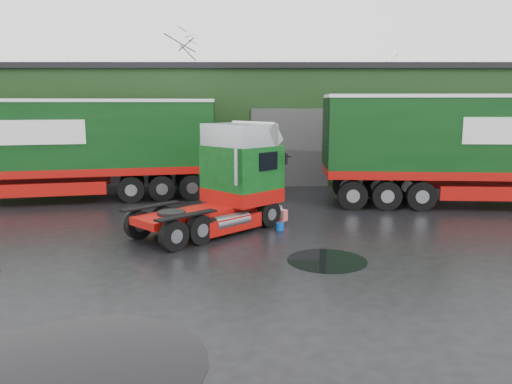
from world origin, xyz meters
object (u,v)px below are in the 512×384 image
warehouse (283,121)px  hero_tractor (206,179)px  trailer_left (47,150)px  tree_back_b (373,109)px  wash_bucket (280,226)px  tree_back_a (180,97)px  lorry_right (491,150)px

warehouse → hero_tractor: bearing=-102.4°
warehouse → trailer_left: 14.80m
warehouse → tree_back_b: 12.82m
trailer_left → warehouse: bearing=-59.9°
hero_tractor → wash_bucket: bearing=52.1°
tree_back_a → wash_bucket: bearing=-74.3°
warehouse → hero_tractor: warehouse is taller
trailer_left → tree_back_b: tree_back_b is taller
wash_bucket → trailer_left: bearing=152.5°
tree_back_a → lorry_right: bearing=-52.6°
wash_bucket → tree_back_b: size_ratio=0.04×
lorry_right → wash_bucket: (-8.98, -4.18, -2.21)m
warehouse → trailer_left: bearing=-137.4°
trailer_left → tree_back_b: 27.54m
lorry_right → tree_back_a: tree_back_a is taller
warehouse → lorry_right: warehouse is taller
lorry_right → tree_back_a: 26.54m
lorry_right → tree_back_b: size_ratio=2.37×
trailer_left → tree_back_a: tree_back_a is taller
hero_tractor → wash_bucket: (2.48, 0.32, -1.68)m
trailer_left → tree_back_a: (2.87, 20.00, 2.50)m
lorry_right → hero_tractor: bearing=-65.0°
hero_tractor → tree_back_b: size_ratio=0.78×
warehouse → lorry_right: (8.05, -11.00, -0.82)m
tree_back_a → tree_back_b: 16.03m
lorry_right → tree_back_a: (-16.05, 21.00, 2.41)m
hero_tractor → warehouse: bearing=122.3°
tree_back_a → tree_back_b: (16.00, 0.00, -1.00)m
hero_tractor → tree_back_a: size_ratio=0.61×
trailer_left → hero_tractor: bearing=-138.9°
hero_tractor → lorry_right: size_ratio=0.33×
trailer_left → lorry_right: bearing=-105.5°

